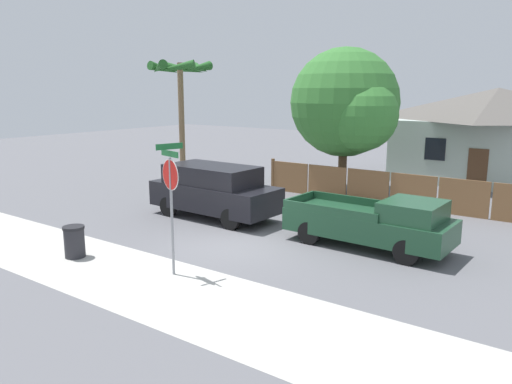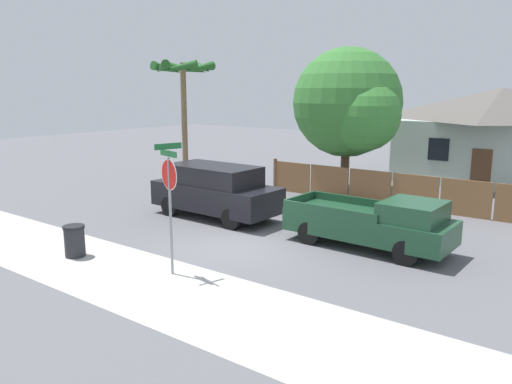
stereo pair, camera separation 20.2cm
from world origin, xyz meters
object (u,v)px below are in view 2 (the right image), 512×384
(house, at_px, (499,133))
(orange_pickup, at_px, (374,223))
(red_suv, at_px, (215,190))
(trash_bin, at_px, (75,241))
(palm_tree, at_px, (183,79))
(stop_sign, at_px, (170,187))
(oak_tree, at_px, (351,105))

(house, xyz_separation_m, orange_pickup, (-0.42, -14.68, -1.70))
(red_suv, distance_m, trash_bin, 5.85)
(house, height_order, palm_tree, palm_tree)
(house, distance_m, palm_tree, 16.47)
(house, distance_m, stop_sign, 20.16)
(stop_sign, distance_m, trash_bin, 3.83)
(house, relative_size, oak_tree, 1.47)
(oak_tree, xyz_separation_m, red_suv, (-1.90, -7.19, -2.98))
(house, relative_size, trash_bin, 10.61)
(orange_pickup, bearing_deg, trash_bin, -137.14)
(palm_tree, relative_size, trash_bin, 6.64)
(red_suv, distance_m, stop_sign, 6.08)
(oak_tree, distance_m, palm_tree, 8.19)
(red_suv, bearing_deg, house, 66.80)
(house, bearing_deg, oak_tree, -123.03)
(orange_pickup, relative_size, stop_sign, 1.48)
(stop_sign, bearing_deg, palm_tree, 148.76)
(stop_sign, xyz_separation_m, trash_bin, (-3.27, -0.68, -1.86))
(oak_tree, bearing_deg, house, 56.97)
(palm_tree, bearing_deg, red_suv, -36.50)
(stop_sign, bearing_deg, red_suv, 136.25)
(orange_pickup, bearing_deg, house, 89.90)
(house, bearing_deg, red_suv, -114.75)
(house, xyz_separation_m, trash_bin, (-7.03, -20.48, -2.04))
(house, distance_m, trash_bin, 21.75)
(orange_pickup, xyz_separation_m, stop_sign, (-3.34, -5.13, 1.52))
(house, bearing_deg, orange_pickup, -91.65)
(red_suv, xyz_separation_m, stop_sign, (3.00, -5.13, 1.27))
(palm_tree, bearing_deg, house, 40.39)
(orange_pickup, height_order, stop_sign, stop_sign)
(oak_tree, bearing_deg, palm_tree, -157.94)
(palm_tree, xyz_separation_m, red_suv, (5.61, -4.15, -4.19))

